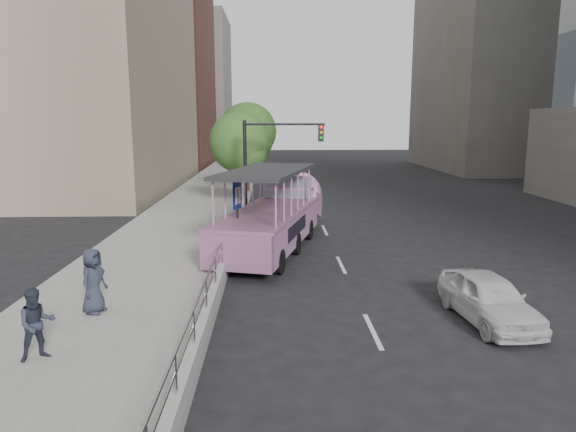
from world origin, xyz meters
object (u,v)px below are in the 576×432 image
at_px(duck_boat, 276,217).
at_px(pedestrian_far, 93,281).
at_px(car, 489,298).
at_px(pedestrian_mid, 37,324).
at_px(traffic_signal, 268,154).
at_px(street_tree_near, 241,145).
at_px(street_tree_far, 249,134).
at_px(parking_sign, 237,214).

height_order(duck_boat, pedestrian_far, duck_boat).
bearing_deg(car, pedestrian_mid, -172.15).
bearing_deg(traffic_signal, car, -67.30).
xyz_separation_m(car, pedestrian_far, (-10.19, 0.15, 0.52)).
distance_m(street_tree_near, street_tree_far, 6.02).
bearing_deg(pedestrian_mid, car, -20.50).
xyz_separation_m(pedestrian_mid, parking_sign, (3.58, 8.10, 0.82)).
relative_size(pedestrian_mid, street_tree_far, 0.24).
xyz_separation_m(duck_boat, traffic_signal, (-0.35, 5.57, 2.26)).
bearing_deg(parking_sign, car, -39.33).
height_order(duck_boat, car, duck_boat).
bearing_deg(parking_sign, traffic_signal, 82.81).
bearing_deg(traffic_signal, pedestrian_mid, -105.76).
distance_m(pedestrian_far, traffic_signal, 14.65).
height_order(pedestrian_mid, street_tree_near, street_tree_near).
relative_size(pedestrian_mid, traffic_signal, 0.29).
bearing_deg(car, street_tree_near, 107.76).
bearing_deg(street_tree_near, car, -66.84).
height_order(duck_boat, traffic_signal, traffic_signal).
distance_m(pedestrian_far, parking_sign, 6.45).
height_order(traffic_signal, street_tree_near, street_tree_near).
xyz_separation_m(car, street_tree_near, (-7.43, 17.36, 3.19)).
bearing_deg(duck_boat, pedestrian_mid, -114.70).
relative_size(pedestrian_mid, pedestrian_far, 0.90).
xyz_separation_m(car, pedestrian_mid, (-10.46, -2.46, 0.43)).
relative_size(duck_boat, parking_sign, 3.40).
relative_size(pedestrian_far, parking_sign, 0.56).
xyz_separation_m(pedestrian_far, parking_sign, (3.32, 5.48, 0.73)).
xyz_separation_m(duck_boat, street_tree_far, (-1.75, 15.00, 3.07)).
relative_size(duck_boat, car, 2.79).
bearing_deg(pedestrian_mid, street_tree_near, 47.56).
height_order(car, street_tree_near, street_tree_near).
distance_m(duck_boat, pedestrian_far, 9.47).
relative_size(traffic_signal, street_tree_near, 0.91).
distance_m(duck_boat, parking_sign, 3.13).
height_order(car, traffic_signal, traffic_signal).
bearing_deg(parking_sign, duck_boat, 62.90).
bearing_deg(pedestrian_far, traffic_signal, -1.02).
relative_size(duck_boat, traffic_signal, 1.98).
bearing_deg(pedestrian_far, car, -74.30).
bearing_deg(pedestrian_far, pedestrian_mid, -169.16).
height_order(pedestrian_far, parking_sign, parking_sign).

